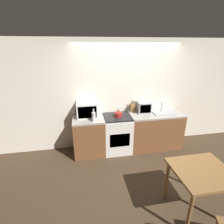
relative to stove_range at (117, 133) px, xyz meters
The scene contains 12 objects.
ground_plane 0.83m from the stove_range, 65.83° to the right, with size 16.00×16.00×0.00m, color #3D2D1E.
wall_back 0.96m from the stove_range, 49.99° to the left, with size 10.00×0.06×2.60m.
counter_left_run 0.67m from the stove_range, behind, with size 0.70×0.62×0.90m.
counter_right_run 0.96m from the stove_range, ahead, with size 1.28×0.62×0.90m.
stove_range is the anchor object (origin of this frame).
kettle 0.53m from the stove_range, 66.52° to the right, with size 0.17×0.17×0.18m.
microwave 0.93m from the stove_range, behind, with size 0.46×0.37×0.34m.
bottle 0.81m from the stove_range, 162.82° to the right, with size 0.08×0.08×0.28m.
knife_block 0.74m from the stove_range, 26.82° to the left, with size 0.11×0.10×0.28m.
toaster_oven 0.91m from the stove_range, 12.05° to the left, with size 0.31×0.28×0.26m.
sink_basin 1.24m from the stove_range, ahead, with size 0.51×0.36×0.24m.
dining_table 2.09m from the stove_range, 66.10° to the right, with size 0.82×0.75×0.77m.
Camera 1 is at (-1.09, -3.01, 2.44)m, focal length 28.00 mm.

